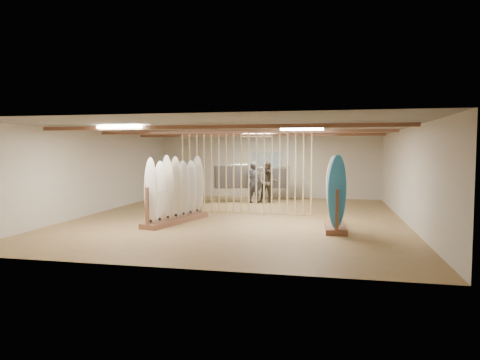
% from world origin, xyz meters
% --- Properties ---
extents(floor, '(12.00, 12.00, 0.00)m').
position_xyz_m(floor, '(0.00, 0.00, 0.00)').
color(floor, '#977649').
rests_on(floor, ground).
extents(ceiling, '(12.00, 12.00, 0.00)m').
position_xyz_m(ceiling, '(0.00, 0.00, 2.80)').
color(ceiling, gray).
rests_on(ceiling, ground).
extents(wall_back, '(12.00, 0.00, 12.00)m').
position_xyz_m(wall_back, '(0.00, 6.00, 1.40)').
color(wall_back, beige).
rests_on(wall_back, ground).
extents(wall_front, '(12.00, 0.00, 12.00)m').
position_xyz_m(wall_front, '(0.00, -6.00, 1.40)').
color(wall_front, beige).
rests_on(wall_front, ground).
extents(wall_left, '(0.00, 12.00, 12.00)m').
position_xyz_m(wall_left, '(-5.00, 0.00, 1.40)').
color(wall_left, beige).
rests_on(wall_left, ground).
extents(wall_right, '(0.00, 12.00, 12.00)m').
position_xyz_m(wall_right, '(5.00, 0.00, 1.40)').
color(wall_right, beige).
rests_on(wall_right, ground).
extents(ceiling_slats, '(9.50, 6.12, 0.10)m').
position_xyz_m(ceiling_slats, '(0.00, 0.00, 2.72)').
color(ceiling_slats, brown).
rests_on(ceiling_slats, ground).
extents(light_panels, '(1.20, 0.35, 0.06)m').
position_xyz_m(light_panels, '(0.00, 0.00, 2.74)').
color(light_panels, white).
rests_on(light_panels, ground).
extents(bamboo_partition, '(4.45, 0.05, 2.78)m').
position_xyz_m(bamboo_partition, '(0.00, 0.80, 1.40)').
color(bamboo_partition, tan).
rests_on(bamboo_partition, ground).
extents(poster, '(1.40, 0.03, 0.90)m').
position_xyz_m(poster, '(0.00, 5.98, 1.60)').
color(poster, '#2F62A5').
rests_on(poster, ground).
extents(rack_left, '(1.22, 2.79, 1.92)m').
position_xyz_m(rack_left, '(-1.66, -1.32, 0.66)').
color(rack_left, brown).
rests_on(rack_left, floor).
extents(rack_right, '(0.59, 1.69, 1.95)m').
position_xyz_m(rack_right, '(2.95, -1.57, 0.66)').
color(rack_right, brown).
rests_on(rack_right, floor).
extents(clothing_rack_a, '(1.43, 0.86, 1.61)m').
position_xyz_m(clothing_rack_a, '(-1.16, 3.83, 1.04)').
color(clothing_rack_a, silver).
rests_on(clothing_rack_a, floor).
extents(clothing_rack_b, '(1.33, 0.63, 1.46)m').
position_xyz_m(clothing_rack_b, '(0.43, 4.82, 0.95)').
color(clothing_rack_b, silver).
rests_on(clothing_rack_b, floor).
extents(shopper_a, '(0.79, 0.63, 1.91)m').
position_xyz_m(shopper_a, '(-0.22, 3.78, 0.96)').
color(shopper_a, '#2A2B32').
rests_on(shopper_a, floor).
extents(shopper_b, '(0.98, 0.79, 1.91)m').
position_xyz_m(shopper_b, '(0.32, 3.93, 0.95)').
color(shopper_b, '#3B342E').
rests_on(shopper_b, floor).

